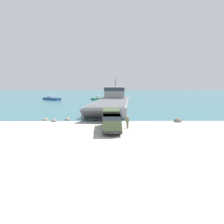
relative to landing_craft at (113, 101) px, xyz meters
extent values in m
plane|color=#B7B5AD|center=(0.53, -28.08, -1.89)|extent=(240.00, 240.00, 0.00)
cube|color=#336B75|center=(0.53, 68.61, -1.88)|extent=(240.00, 180.00, 0.01)
cube|color=gray|center=(-0.30, -3.18, -0.85)|extent=(11.14, 34.48, 2.07)
cube|color=#56565B|center=(-0.30, -3.18, 0.23)|extent=(10.37, 33.07, 0.08)
cube|color=gray|center=(0.79, 8.46, 1.84)|extent=(6.47, 9.97, 3.30)
cube|color=#28333D|center=(0.79, 8.46, 2.84)|extent=(6.64, 10.08, 0.99)
cylinder|color=#3F3F42|center=(0.79, 8.46, 4.69)|extent=(0.16, 0.16, 2.40)
cube|color=#56565B|center=(-2.04, -21.83, -0.74)|extent=(7.13, 4.28, 1.99)
cube|color=#475638|center=(-0.54, -28.76, -0.93)|extent=(2.55, 8.13, 1.12)
cube|color=#475638|center=(-0.47, -31.42, 0.10)|extent=(2.28, 2.80, 0.94)
cube|color=#28333D|center=(-0.47, -31.42, 0.34)|extent=(2.35, 2.83, 0.47)
cube|color=#3C492E|center=(-0.58, -27.39, 0.24)|extent=(2.39, 5.19, 1.21)
cube|color=#2D2D2D|center=(-0.44, -32.72, -1.33)|extent=(2.41, 0.30, 0.32)
cylinder|color=black|center=(0.50, -31.24, -1.27)|extent=(0.38, 1.25, 1.24)
cylinder|color=black|center=(-1.46, -31.29, -1.27)|extent=(0.38, 1.25, 1.24)
cylinder|color=black|center=(0.39, -26.78, -1.27)|extent=(0.38, 1.25, 1.24)
cylinder|color=black|center=(-1.57, -26.83, -1.27)|extent=(0.38, 1.25, 1.24)
cylinder|color=black|center=(0.36, -25.68, -1.27)|extent=(0.38, 1.25, 1.24)
cylinder|color=black|center=(-1.59, -25.73, -1.27)|extent=(0.38, 1.25, 1.24)
cylinder|color=#6B664C|center=(1.82, -27.63, -1.46)|extent=(0.14, 0.14, 0.86)
cylinder|color=#6B664C|center=(1.69, -27.51, -1.46)|extent=(0.14, 0.14, 0.86)
cube|color=#6B664C|center=(1.75, -27.57, -0.69)|extent=(0.49, 0.47, 0.68)
sphere|color=tan|center=(1.75, -27.57, -0.23)|extent=(0.23, 0.23, 0.23)
cube|color=navy|center=(-23.87, 27.97, -1.43)|extent=(8.36, 7.78, 0.93)
cube|color=silver|center=(-24.37, 28.41, -0.45)|extent=(3.17, 3.09, 1.02)
cube|color=#B7BABF|center=(-0.70, 33.02, -1.40)|extent=(2.76, 6.16, 0.98)
cube|color=silver|center=(-0.78, 32.58, -0.37)|extent=(1.55, 1.96, 1.08)
cube|color=#2D7060|center=(-5.75, 29.13, -1.52)|extent=(5.53, 5.39, 0.73)
cube|color=silver|center=(-5.45, 29.41, -0.75)|extent=(2.28, 2.28, 0.81)
sphere|color=gray|center=(-11.85, -20.88, -1.89)|extent=(0.98, 0.98, 0.98)
sphere|color=#66605B|center=(10.52, -22.29, -1.89)|extent=(1.33, 1.33, 1.33)
sphere|color=gray|center=(-8.18, -20.39, -1.89)|extent=(0.93, 0.93, 0.93)
sphere|color=gray|center=(-10.10, -22.00, -1.89)|extent=(1.00, 1.00, 1.00)
camera|label=1|loc=(-0.62, -57.96, 4.37)|focal=35.00mm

